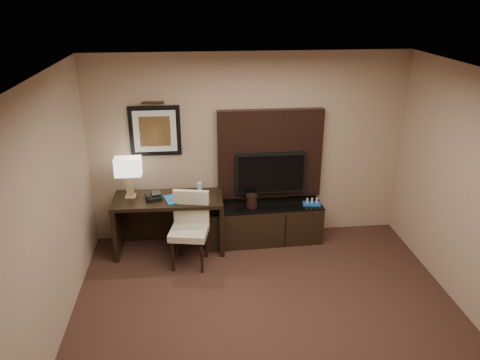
{
  "coord_description": "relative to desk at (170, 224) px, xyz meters",
  "views": [
    {
      "loc": [
        -0.77,
        -3.8,
        3.46
      ],
      "look_at": [
        -0.2,
        1.8,
        1.15
      ],
      "focal_mm": 35.0,
      "sensor_mm": 36.0,
      "label": 1
    }
  ],
  "objects": [
    {
      "name": "floor",
      "position": [
        1.16,
        -2.1,
        -0.41
      ],
      "size": [
        4.5,
        5.0,
        0.01
      ],
      "primitive_type": "cube",
      "color": "#371F19",
      "rests_on": "ground"
    },
    {
      "name": "credenza",
      "position": [
        1.35,
        0.1,
        -0.11
      ],
      "size": [
        1.69,
        0.52,
        0.58
      ],
      "primitive_type": "cube",
      "rotation": [
        0.0,
        0.0,
        0.03
      ],
      "color": "black",
      "rests_on": "floor"
    },
    {
      "name": "wall_left",
      "position": [
        -1.09,
        -2.1,
        0.95
      ],
      "size": [
        0.01,
        5.0,
        2.7
      ],
      "primitive_type": "cube",
      "color": "tan",
      "rests_on": "floor"
    },
    {
      "name": "picture_light",
      "position": [
        -0.14,
        0.34,
        1.65
      ],
      "size": [
        0.04,
        0.04,
        0.3
      ],
      "primitive_type": "cylinder",
      "color": "#442815",
      "rests_on": "wall_back"
    },
    {
      "name": "tv_wall_panel",
      "position": [
        1.46,
        0.34,
        0.87
      ],
      "size": [
        1.5,
        0.12,
        1.3
      ],
      "primitive_type": "cube",
      "color": "black",
      "rests_on": "wall_back"
    },
    {
      "name": "table_lamp",
      "position": [
        -0.51,
        0.09,
        0.67
      ],
      "size": [
        0.34,
        0.21,
        0.54
      ],
      "primitive_type": null,
      "rotation": [
        0.0,
        0.0,
        -0.06
      ],
      "color": "tan",
      "rests_on": "desk"
    },
    {
      "name": "ceiling",
      "position": [
        1.16,
        -2.1,
        2.3
      ],
      "size": [
        4.5,
        5.0,
        0.01
      ],
      "primitive_type": "cube",
      "color": "silver",
      "rests_on": "wall_back"
    },
    {
      "name": "desk_chair",
      "position": [
        0.28,
        -0.42,
        0.1
      ],
      "size": [
        0.58,
        0.64,
        1.0
      ],
      "primitive_type": null,
      "rotation": [
        0.0,
        0.0,
        -0.19
      ],
      "color": "beige",
      "rests_on": "floor"
    },
    {
      "name": "book",
      "position": [
        0.16,
        -0.05,
        0.51
      ],
      "size": [
        0.16,
        0.05,
        0.21
      ],
      "primitive_type": "imported",
      "rotation": [
        0.0,
        0.0,
        0.17
      ],
      "color": "tan",
      "rests_on": "desk"
    },
    {
      "name": "blue_folder",
      "position": [
        0.09,
        -0.07,
        0.41
      ],
      "size": [
        0.3,
        0.35,
        0.02
      ],
      "primitive_type": "cube",
      "rotation": [
        0.0,
        0.0,
        0.29
      ],
      "color": "#1A63AD",
      "rests_on": "desk"
    },
    {
      "name": "ice_bucket",
      "position": [
        1.17,
        0.07,
        0.27
      ],
      "size": [
        0.19,
        0.19,
        0.18
      ],
      "primitive_type": "cylinder",
      "rotation": [
        0.0,
        0.0,
        -0.2
      ],
      "color": "black",
      "rests_on": "credenza"
    },
    {
      "name": "artwork",
      "position": [
        -0.14,
        0.38,
        1.25
      ],
      "size": [
        0.7,
        0.04,
        0.7
      ],
      "primitive_type": "cube",
      "color": "black",
      "rests_on": "wall_back"
    },
    {
      "name": "wall_back",
      "position": [
        1.16,
        0.4,
        0.95
      ],
      "size": [
        4.5,
        0.01,
        2.7
      ],
      "primitive_type": "cube",
      "color": "tan",
      "rests_on": "floor"
    },
    {
      "name": "tv",
      "position": [
        1.46,
        0.24,
        0.62
      ],
      "size": [
        1.0,
        0.08,
        0.6
      ],
      "primitive_type": "cube",
      "color": "black",
      "rests_on": "tv_wall_panel"
    },
    {
      "name": "minibar_tray",
      "position": [
        2.04,
        0.06,
        0.22
      ],
      "size": [
        0.28,
        0.19,
        0.09
      ],
      "primitive_type": null,
      "rotation": [
        0.0,
        0.0,
        -0.17
      ],
      "color": "#1B4DB0",
      "rests_on": "credenza"
    },
    {
      "name": "desk_phone",
      "position": [
        -0.19,
        -0.04,
        0.45
      ],
      "size": [
        0.24,
        0.22,
        0.1
      ],
      "primitive_type": null,
      "rotation": [
        0.0,
        0.0,
        0.28
      ],
      "color": "black",
      "rests_on": "desk"
    },
    {
      "name": "desk",
      "position": [
        0.0,
        0.0,
        0.0
      ],
      "size": [
        1.51,
        0.68,
        0.8
      ],
      "primitive_type": "cube",
      "rotation": [
        0.0,
        0.0,
        -0.03
      ],
      "color": "black",
      "rests_on": "floor"
    },
    {
      "name": "water_bottle",
      "position": [
        0.44,
        0.04,
        0.5
      ],
      "size": [
        0.07,
        0.07,
        0.19
      ],
      "primitive_type": "cylinder",
      "rotation": [
        0.0,
        0.0,
        0.17
      ],
      "color": "silver",
      "rests_on": "desk"
    }
  ]
}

